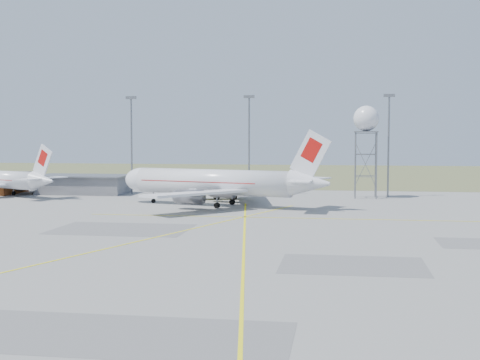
# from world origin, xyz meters

# --- Properties ---
(ground) EXTENTS (400.00, 400.00, 0.00)m
(ground) POSITION_xyz_m (0.00, 0.00, 0.00)
(ground) COLOR gray
(ground) RESTS_ON ground
(grass_strip) EXTENTS (400.00, 120.00, 0.03)m
(grass_strip) POSITION_xyz_m (0.00, 140.00, 0.01)
(grass_strip) COLOR #556739
(grass_strip) RESTS_ON ground
(building_grey) EXTENTS (19.00, 10.00, 3.90)m
(building_grey) POSITION_xyz_m (-45.00, 64.00, 1.97)
(building_grey) COLOR gray
(building_grey) RESTS_ON ground
(mast_a) EXTENTS (2.20, 0.50, 20.50)m
(mast_a) POSITION_xyz_m (-35.00, 66.00, 12.07)
(mast_a) COLOR slate
(mast_a) RESTS_ON ground
(mast_b) EXTENTS (2.20, 0.50, 20.50)m
(mast_b) POSITION_xyz_m (-10.00, 66.00, 12.07)
(mast_b) COLOR slate
(mast_b) RESTS_ON ground
(mast_c) EXTENTS (2.20, 0.50, 20.50)m
(mast_c) POSITION_xyz_m (18.00, 66.00, 12.07)
(mast_c) COLOR slate
(mast_c) RESTS_ON ground
(airliner_main) EXTENTS (38.83, 36.89, 13.38)m
(airliner_main) POSITION_xyz_m (-12.71, 44.52, 4.10)
(airliner_main) COLOR silver
(airliner_main) RESTS_ON ground
(radar_tower) EXTENTS (5.01, 5.01, 18.13)m
(radar_tower) POSITION_xyz_m (13.49, 63.68, 10.17)
(radar_tower) COLOR slate
(radar_tower) RESTS_ON ground
(fire_truck) EXTENTS (9.91, 5.79, 3.76)m
(fire_truck) POSITION_xyz_m (-14.85, 56.50, 1.81)
(fire_truck) COLOR gold
(fire_truck) RESTS_ON ground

